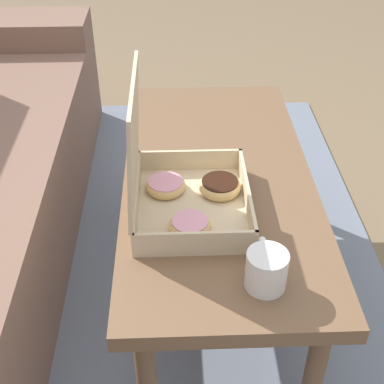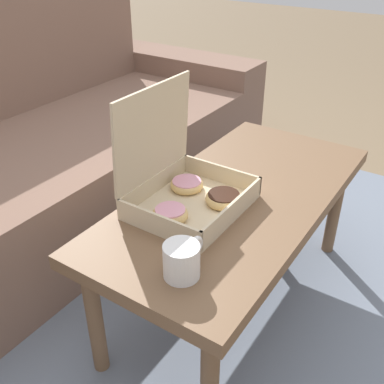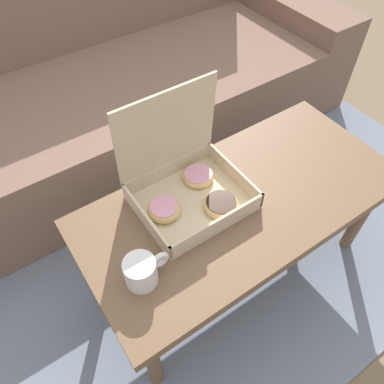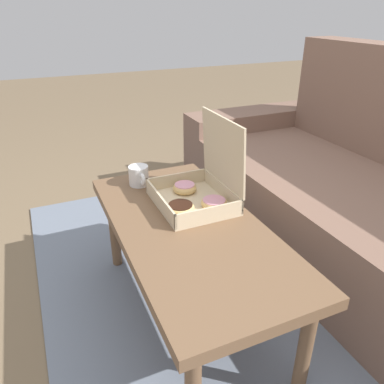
{
  "view_description": "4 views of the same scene",
  "coord_description": "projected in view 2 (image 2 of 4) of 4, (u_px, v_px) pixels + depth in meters",
  "views": [
    {
      "loc": [
        -1.12,
        0.01,
        1.23
      ],
      "look_at": [
        -0.14,
        -0.02,
        0.48
      ],
      "focal_mm": 50.0,
      "sensor_mm": 36.0,
      "label": 1
    },
    {
      "loc": [
        -1.01,
        -0.61,
        1.12
      ],
      "look_at": [
        -0.14,
        -0.02,
        0.48
      ],
      "focal_mm": 42.0,
      "sensor_mm": 36.0,
      "label": 2
    },
    {
      "loc": [
        -0.53,
        -0.6,
        1.32
      ],
      "look_at": [
        -0.14,
        -0.02,
        0.48
      ],
      "focal_mm": 35.0,
      "sensor_mm": 36.0,
      "label": 3
    },
    {
      "loc": [
        1.02,
        -0.54,
        1.12
      ],
      "look_at": [
        -0.14,
        -0.02,
        0.48
      ],
      "focal_mm": 35.0,
      "sensor_mm": 36.0,
      "label": 4
    }
  ],
  "objects": [
    {
      "name": "coffee_mug",
      "position": [
        182.0,
        260.0,
        0.99
      ],
      "size": [
        0.12,
        0.08,
        0.08
      ],
      "color": "white",
      "rests_on": "coffee_table"
    },
    {
      "name": "area_rug",
      "position": [
        141.0,
        258.0,
        1.73
      ],
      "size": [
        2.37,
        1.87,
        0.01
      ],
      "primitive_type": "cube",
      "color": "slate",
      "rests_on": "ground_plane"
    },
    {
      "name": "pastry_box",
      "position": [
        185.0,
        186.0,
        1.24
      ],
      "size": [
        0.32,
        0.27,
        0.33
      ],
      "color": "beige",
      "rests_on": "coffee_table"
    },
    {
      "name": "coffee_table",
      "position": [
        237.0,
        208.0,
        1.34
      ],
      "size": [
        1.01,
        0.48,
        0.43
      ],
      "color": "brown",
      "rests_on": "ground_plane"
    },
    {
      "name": "ground_plane",
      "position": [
        207.0,
        290.0,
        1.59
      ],
      "size": [
        12.0,
        12.0,
        0.0
      ],
      "primitive_type": "plane",
      "color": "#756047"
    },
    {
      "name": "couch",
      "position": [
        31.0,
        154.0,
        1.84
      ],
      "size": [
        2.25,
        0.89,
        0.95
      ],
      "color": "#7A5B4C",
      "rests_on": "ground_plane"
    }
  ]
}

